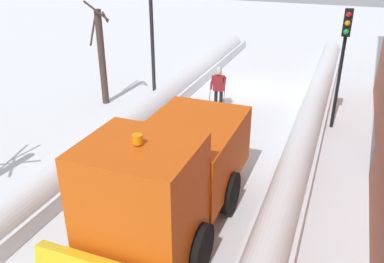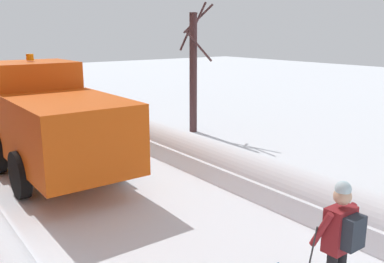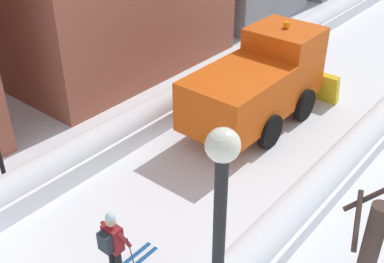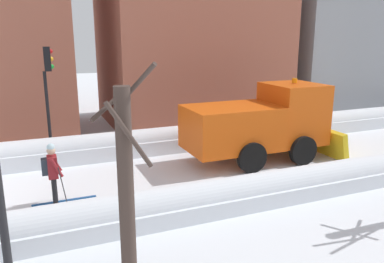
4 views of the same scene
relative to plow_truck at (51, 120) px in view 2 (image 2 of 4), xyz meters
The scene contains 5 objects.
ground_plane 1.65m from the plow_truck, 48.63° to the right, with size 80.00×80.00×0.00m, color white.
snowbank_right 3.67m from the plow_truck, ahead, with size 1.10×36.00×0.91m.
plow_truck is the anchor object (origin of this frame).
skier 7.82m from the plow_truck, 80.56° to the right, with size 0.62×1.80×1.81m.
bare_tree_mid 6.24m from the plow_truck, 16.56° to the left, with size 1.26×1.27×4.74m.
Camera 2 is at (-3.84, -0.06, 3.69)m, focal length 38.99 mm.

